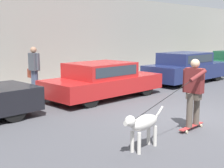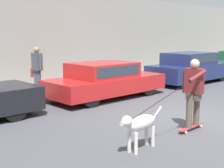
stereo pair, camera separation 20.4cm
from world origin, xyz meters
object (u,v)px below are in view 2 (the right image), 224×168
at_px(skateboarder, 193,90).
at_px(parked_car_1, 105,81).
at_px(parked_car_2, 191,68).
at_px(pedestrian_with_bag, 37,68).
at_px(dog, 140,124).

bearing_deg(skateboarder, parked_car_1, -105.70).
xyz_separation_m(parked_car_2, pedestrian_with_bag, (-6.69, 1.69, 0.36)).
xyz_separation_m(skateboarder, pedestrian_with_bag, (-0.74, 5.77, 0.09)).
bearing_deg(dog, parked_car_2, -158.84).
height_order(parked_car_1, skateboarder, skateboarder).
relative_size(parked_car_1, skateboarder, 1.63).
bearing_deg(parked_car_2, skateboarder, -145.86).
relative_size(parked_car_1, dog, 3.37).
relative_size(skateboarder, pedestrian_with_bag, 1.62).
height_order(parked_car_1, dog, parked_car_1).
xyz_separation_m(parked_car_1, skateboarder, (-0.90, -4.08, 0.33)).
bearing_deg(pedestrian_with_bag, parked_car_2, -13.06).
bearing_deg(parked_car_2, dog, -152.21).
relative_size(parked_car_2, dog, 3.46).
bearing_deg(skateboarder, parked_car_2, -148.74).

